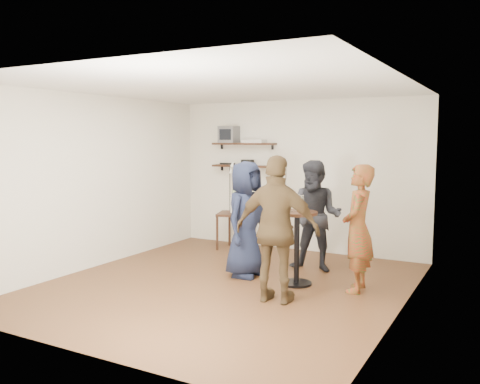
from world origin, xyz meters
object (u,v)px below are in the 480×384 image
radio (247,162)px  side_table (234,219)px  person_navy (246,219)px  person_brown (277,229)px  dvd_deck (254,141)px  drinks_table (297,238)px  crt_monitor (229,135)px  person_dark (316,216)px  person_plaid (358,228)px

radio → side_table: (-0.07, -0.37, -0.98)m
person_navy → person_brown: size_ratio=0.93×
person_brown → radio: bearing=-61.3°
dvd_deck → radio: dvd_deck is taller
drinks_table → person_brown: (0.07, -0.79, 0.24)m
crt_monitor → person_dark: crt_monitor is taller
crt_monitor → person_brown: (2.18, -2.68, -1.14)m
radio → person_navy: 2.18m
dvd_deck → radio: (-0.14, 0.00, -0.38)m
person_dark → person_navy: size_ratio=1.00×
crt_monitor → person_dark: (2.08, -1.09, -1.20)m
crt_monitor → side_table: size_ratio=0.47×
person_dark → person_navy: same height
person_brown → side_table: bearing=-56.2°
side_table → person_plaid: size_ratio=0.42×
dvd_deck → radio: 0.40m
side_table → person_brown: 3.00m
drinks_table → person_plaid: 0.82m
drinks_table → dvd_deck: bearing=130.3°
crt_monitor → person_dark: bearing=-27.7°
crt_monitor → drinks_table: bearing=-41.8°
side_table → person_plaid: bearing=-28.7°
drinks_table → person_brown: size_ratio=0.56×
crt_monitor → person_brown: size_ratio=0.18×
drinks_table → person_dark: (-0.03, 0.80, 0.18)m
crt_monitor → side_table: (0.31, -0.37, -1.48)m
drinks_table → person_dark: size_ratio=0.60×
person_plaid → side_table: bearing=-125.4°
drinks_table → person_plaid: bearing=6.7°
radio → person_navy: (0.94, -1.84, -0.70)m
person_plaid → person_brown: (-0.72, -0.89, 0.06)m
side_table → person_navy: bearing=-55.3°
radio → side_table: 1.05m
radio → person_dark: person_dark is taller
dvd_deck → drinks_table: (1.60, -1.89, -1.26)m
person_brown → person_dark: bearing=-91.5°
radio → person_brown: bearing=-56.0°
person_brown → crt_monitor: bearing=-56.2°
crt_monitor → person_dark: 2.64m
drinks_table → side_table: bearing=140.0°
dvd_deck → person_plaid: dvd_deck is taller
radio → drinks_table: 2.71m
drinks_table → person_plaid: size_ratio=0.61×
person_dark → person_navy: 1.07m
radio → person_brown: size_ratio=0.13×
dvd_deck → person_navy: size_ratio=0.25×
dvd_deck → person_dark: size_ratio=0.25×
person_brown → person_navy: bearing=-49.6°
crt_monitor → radio: size_ratio=1.45×
dvd_deck → person_navy: (0.80, -1.84, -1.08)m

